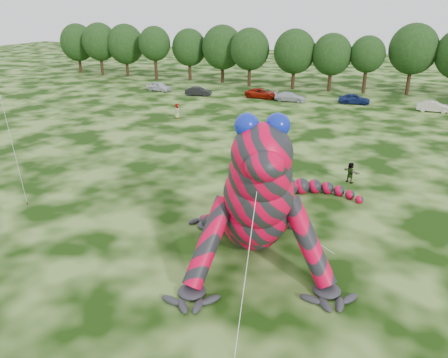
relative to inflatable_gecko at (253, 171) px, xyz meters
name	(u,v)px	position (x,y,z in m)	size (l,w,h in m)	color
ground	(218,321)	(0.93, -7.52, -4.31)	(240.00, 240.00, 0.00)	#16330A
inflatable_gecko	(253,171)	(0.00, 0.00, 0.00)	(14.53, 17.25, 8.62)	red
tree_0	(78,48)	(-53.63, 51.72, 0.44)	(6.91, 6.22, 9.51)	black
tree_1	(100,49)	(-47.43, 50.53, 0.59)	(6.74, 6.07, 9.81)	black
tree_2	(126,50)	(-42.09, 51.24, 0.51)	(7.04, 6.34, 9.64)	black
tree_3	(155,53)	(-34.79, 49.55, 0.41)	(5.81, 5.23, 9.44)	black
tree_4	(189,55)	(-28.72, 51.19, 0.22)	(6.22, 5.60, 9.06)	black
tree_5	(222,54)	(-22.20, 50.92, 0.59)	(7.16, 6.44, 9.80)	black
tree_6	(250,57)	(-16.63, 49.16, 0.43)	(6.52, 5.86, 9.49)	black
tree_7	(294,59)	(-9.16, 49.28, 0.43)	(6.68, 6.01, 9.48)	black
tree_8	(331,63)	(-3.29, 49.47, 0.16)	(6.14, 5.53, 8.94)	black
tree_9	(366,65)	(1.99, 49.83, 0.03)	(5.27, 4.74, 8.68)	black
tree_10	(412,60)	(8.32, 51.06, 0.94)	(7.09, 6.38, 10.50)	black
car_0	(159,86)	(-28.68, 39.74, -3.58)	(1.73, 4.29, 1.46)	silver
car_1	(198,91)	(-21.23, 38.57, -3.66)	(1.38, 3.97, 1.31)	black
car_2	(262,93)	(-11.63, 40.41, -3.60)	(2.35, 5.10, 1.42)	maroon
car_3	(290,97)	(-7.24, 39.64, -3.66)	(1.82, 4.49, 1.30)	#B8BCC2
car_4	(354,99)	(1.49, 41.21, -3.58)	(1.72, 4.28, 1.46)	navy
car_5	(434,107)	(11.60, 40.01, -3.63)	(1.44, 4.14, 1.36)	beige
spectator_5	(350,173)	(4.39, 11.23, -3.49)	(1.52, 0.48, 1.63)	gray
spectator_1	(280,149)	(-2.20, 15.01, -3.45)	(0.84, 0.66, 1.73)	gray
spectator_0	(255,139)	(-5.25, 17.11, -3.44)	(0.63, 0.42, 1.74)	gray
spectator_4	(177,111)	(-17.69, 24.74, -3.41)	(0.88, 0.57, 1.80)	gray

